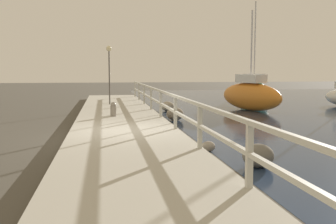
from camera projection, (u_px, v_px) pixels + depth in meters
ground_plane at (125, 139)px, 12.40m from camera, size 120.00×120.00×0.00m
dock_walkway at (125, 134)px, 12.38m from camera, size 3.43×36.00×0.28m
railing at (175, 106)px, 12.55m from camera, size 0.10×32.50×1.09m
boulder_downstream at (208, 146)px, 10.39m from camera, size 0.38×0.34×0.28m
boulder_water_edge at (175, 114)px, 16.93m from camera, size 0.75×0.68×0.57m
boulder_upstream at (258, 156)px, 8.69m from camera, size 0.71×0.64×0.53m
boulder_mid_strip at (168, 106)px, 20.83m from camera, size 0.69×0.62×0.52m
mooring_bollard at (113, 109)px, 16.05m from camera, size 0.24×0.24×0.59m
dock_lamp at (109, 59)px, 21.53m from camera, size 0.29×0.29×3.22m
sailboat_orange at (250, 95)px, 21.14m from camera, size 2.48×4.81×5.31m
sailboat_green at (254, 90)px, 27.19m from camera, size 2.11×4.93×6.81m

